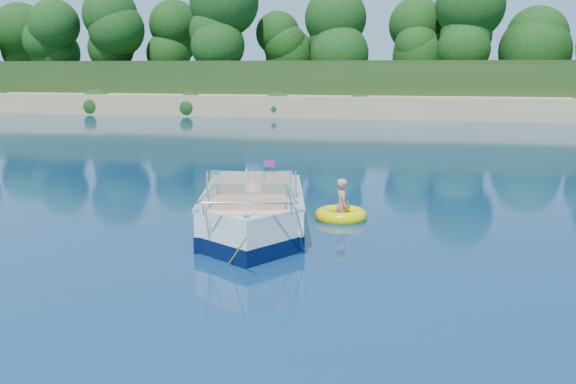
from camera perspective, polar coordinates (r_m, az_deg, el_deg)
name	(u,v)px	position (r m, az deg, el deg)	size (l,w,h in m)	color
ground	(141,270)	(11.62, -12.95, -6.75)	(160.00, 160.00, 0.00)	#09183F
shoreline	(387,90)	(73.95, 8.79, 8.93)	(170.00, 59.00, 6.00)	#9F8B5C
treeline	(369,40)	(51.25, 7.25, 13.22)	(150.00, 7.12, 8.19)	black
motorboat	(252,215)	(13.72, -3.18, -2.09)	(2.97, 5.84, 1.98)	silver
tow_tube	(341,215)	(15.09, 4.73, -2.07)	(1.38, 1.38, 0.32)	#F9E603
boy	(341,218)	(15.15, 4.76, -2.35)	(0.49, 0.32, 1.33)	tan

